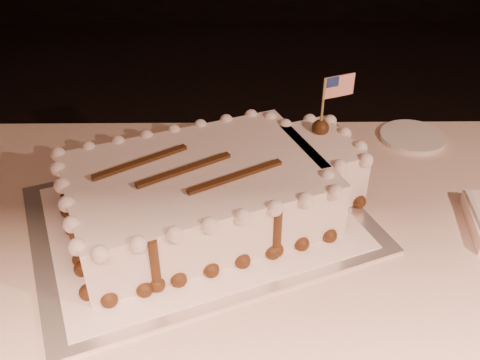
{
  "coord_description": "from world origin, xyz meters",
  "views": [
    {
      "loc": [
        -0.06,
        -0.2,
        1.41
      ],
      "look_at": [
        -0.05,
        0.61,
        0.85
      ],
      "focal_mm": 40.0,
      "sensor_mm": 36.0,
      "label": 1
    }
  ],
  "objects_px": {
    "banquet_table": "(263,346)",
    "cake_board": "(199,219)",
    "side_plate": "(412,137)",
    "sheet_cake": "(214,189)"
  },
  "relations": [
    {
      "from": "banquet_table",
      "to": "cake_board",
      "type": "xyz_separation_m",
      "value": [
        -0.13,
        0.01,
        0.38
      ]
    },
    {
      "from": "cake_board",
      "to": "side_plate",
      "type": "xyz_separation_m",
      "value": [
        0.5,
        0.3,
        0.0
      ]
    },
    {
      "from": "banquet_table",
      "to": "cake_board",
      "type": "relative_size",
      "value": 3.87
    },
    {
      "from": "cake_board",
      "to": "side_plate",
      "type": "distance_m",
      "value": 0.59
    },
    {
      "from": "side_plate",
      "to": "banquet_table",
      "type": "bearing_deg",
      "value": -139.64
    },
    {
      "from": "sheet_cake",
      "to": "banquet_table",
      "type": "bearing_deg",
      "value": -11.15
    },
    {
      "from": "cake_board",
      "to": "side_plate",
      "type": "relative_size",
      "value": 4.0
    },
    {
      "from": "cake_board",
      "to": "sheet_cake",
      "type": "distance_m",
      "value": 0.07
    },
    {
      "from": "cake_board",
      "to": "side_plate",
      "type": "bearing_deg",
      "value": 9.28
    },
    {
      "from": "sheet_cake",
      "to": "side_plate",
      "type": "distance_m",
      "value": 0.56
    }
  ]
}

